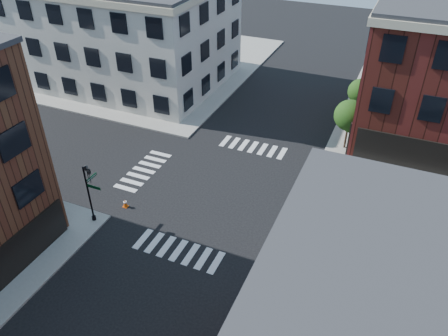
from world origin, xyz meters
TOP-DOWN VIEW (x-y plane):
  - ground at (0.00, 0.00)m, footprint 120.00×120.00m
  - sidewalk_nw at (-21.00, 21.00)m, footprint 30.00×30.00m
  - building_nw at (-19.00, 16.00)m, footprint 22.00×16.00m
  - tree_near at (7.56, 9.98)m, footprint 2.69×2.69m
  - tree_far at (7.56, 15.98)m, footprint 2.43×2.43m
  - signal_pole at (-6.72, -6.68)m, footprint 1.29×1.24m
  - box_truck at (11.52, -4.94)m, footprint 7.71×3.00m
  - traffic_cone at (-5.70, -4.58)m, footprint 0.37×0.37m

SIDE VIEW (x-z plane):
  - ground at x=0.00m, z-range 0.00..0.00m
  - sidewalk_nw at x=-21.00m, z-range 0.00..0.15m
  - traffic_cone at x=-5.70m, z-range -0.01..0.66m
  - box_truck at x=11.52m, z-range 0.07..3.49m
  - signal_pole at x=-6.72m, z-range 0.56..5.16m
  - tree_far at x=7.56m, z-range 0.84..4.91m
  - tree_near at x=7.56m, z-range 0.91..5.41m
  - building_nw at x=-19.00m, z-range 0.00..11.00m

